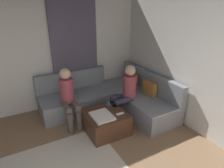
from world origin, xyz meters
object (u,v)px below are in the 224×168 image
(coffee_mug, at_px, (108,104))
(person_on_couch_back, at_px, (126,90))
(game_remote, at_px, (120,114))
(person_on_couch_side, at_px, (68,96))
(sectional_couch, at_px, (112,98))
(ottoman, at_px, (106,122))

(coffee_mug, xyz_separation_m, person_on_couch_back, (-0.03, 0.43, 0.19))
(game_remote, distance_m, person_on_couch_back, 0.62)
(coffee_mug, bearing_deg, person_on_couch_side, -118.25)
(person_on_couch_back, xyz_separation_m, person_on_couch_side, (-0.35, -1.13, 0.00))
(coffee_mug, bearing_deg, person_on_couch_back, 93.58)
(coffee_mug, bearing_deg, game_remote, 5.71)
(sectional_couch, xyz_separation_m, game_remote, (0.93, -0.34, 0.15))
(coffee_mug, relative_size, person_on_couch_back, 0.08)
(person_on_couch_back, bearing_deg, game_remote, 137.48)
(person_on_couch_side, bearing_deg, sectional_couch, -172.21)
(sectional_couch, distance_m, game_remote, 1.00)
(ottoman, bearing_deg, person_on_couch_back, 111.99)
(ottoman, bearing_deg, person_on_couch_side, -138.82)
(coffee_mug, distance_m, person_on_couch_side, 0.82)
(sectional_couch, height_order, coffee_mug, sectional_couch)
(game_remote, xyz_separation_m, person_on_couch_back, (-0.43, 0.39, 0.23))
(sectional_couch, bearing_deg, ottoman, -36.75)
(sectional_couch, relative_size, ottoman, 3.36)
(ottoman, relative_size, game_remote, 5.07)
(sectional_couch, distance_m, person_on_couch_side, 1.15)
(coffee_mug, height_order, person_on_couch_back, person_on_couch_back)
(sectional_couch, bearing_deg, coffee_mug, -35.63)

